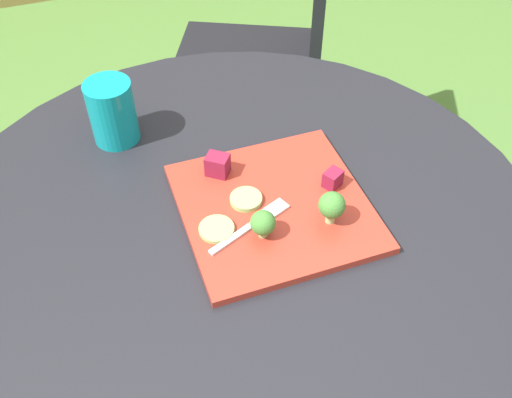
% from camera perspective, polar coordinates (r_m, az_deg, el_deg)
% --- Properties ---
extents(patio_table, '(1.00, 1.00, 0.73)m').
position_cam_1_polar(patio_table, '(1.10, -1.56, -10.23)').
color(patio_table, black).
rests_on(patio_table, ground_plane).
extents(patio_chair, '(0.59, 0.59, 0.90)m').
position_cam_1_polar(patio_chair, '(1.73, 2.17, 15.33)').
color(patio_chair, black).
rests_on(patio_chair, ground_plane).
extents(salad_plate, '(0.30, 0.30, 0.01)m').
position_cam_1_polar(salad_plate, '(0.93, 1.82, -0.81)').
color(salad_plate, '#AD3323').
rests_on(salad_plate, patio_table).
extents(drinking_glass, '(0.08, 0.08, 0.12)m').
position_cam_1_polar(drinking_glass, '(1.07, -13.99, 8.10)').
color(drinking_glass, '#0F8C93').
rests_on(drinking_glass, patio_table).
extents(fork, '(0.15, 0.08, 0.00)m').
position_cam_1_polar(fork, '(0.90, 0.04, -2.28)').
color(fork, silver).
rests_on(fork, salad_plate).
extents(broccoli_floret_0, '(0.04, 0.04, 0.06)m').
position_cam_1_polar(broccoli_floret_0, '(0.88, 7.53, -0.66)').
color(broccoli_floret_0, '#99B770').
rests_on(broccoli_floret_0, salad_plate).
extents(broccoli_floret_1, '(0.04, 0.04, 0.05)m').
position_cam_1_polar(broccoli_floret_1, '(0.86, 0.70, -2.40)').
color(broccoli_floret_1, '#99B770').
rests_on(broccoli_floret_1, salad_plate).
extents(cucumber_slice_0, '(0.05, 0.05, 0.01)m').
position_cam_1_polar(cucumber_slice_0, '(0.93, -1.00, -0.03)').
color(cucumber_slice_0, '#8EB766').
rests_on(cucumber_slice_0, salad_plate).
extents(cucumber_slice_1, '(0.06, 0.06, 0.01)m').
position_cam_1_polar(cucumber_slice_1, '(0.89, -3.93, -2.99)').
color(cucumber_slice_1, '#8EB766').
rests_on(cucumber_slice_1, salad_plate).
extents(beet_chunk_0, '(0.05, 0.05, 0.04)m').
position_cam_1_polar(beet_chunk_0, '(0.97, -3.66, 3.43)').
color(beet_chunk_0, maroon).
rests_on(beet_chunk_0, salad_plate).
extents(beet_chunk_1, '(0.04, 0.04, 0.03)m').
position_cam_1_polar(beet_chunk_1, '(0.95, 7.61, 1.99)').
color(beet_chunk_1, maroon).
rests_on(beet_chunk_1, salad_plate).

